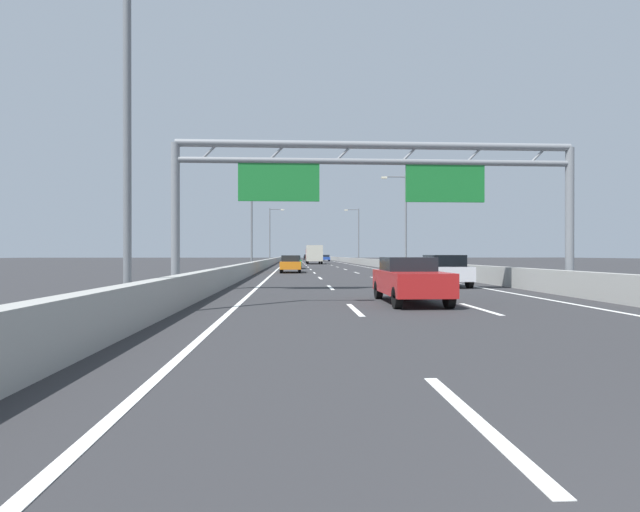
{
  "coord_description": "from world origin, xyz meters",
  "views": [
    {
      "loc": [
        -3.51,
        -0.94,
        1.57
      ],
      "look_at": [
        -0.03,
        63.31,
        1.35
      ],
      "focal_mm": 26.91,
      "sensor_mm": 36.0,
      "label": 1
    }
  ],
  "objects": [
    {
      "name": "lane_dash_right_10",
      "position": [
        1.8,
        93.5,
        0.01
      ],
      "size": [
        0.16,
        3.0,
        0.01
      ],
      "primitive_type": "cube",
      "color": "white",
      "rests_on": "ground_plane"
    },
    {
      "name": "streetlamp_right_far",
      "position": [
        7.47,
        81.85,
        5.4
      ],
      "size": [
        2.58,
        0.28,
        9.5
      ],
      "color": "slate",
      "rests_on": "ground_plane"
    },
    {
      "name": "green_car",
      "position": [
        -3.61,
        51.75,
        0.75
      ],
      "size": [
        1.77,
        4.49,
        1.44
      ],
      "color": "#1E7A38",
      "rests_on": "ground_plane"
    },
    {
      "name": "lane_dash_left_0",
      "position": [
        -1.8,
        3.5,
        0.01
      ],
      "size": [
        0.16,
        3.0,
        0.01
      ],
      "primitive_type": "cube",
      "color": "white",
      "rests_on": "ground_plane"
    },
    {
      "name": "lane_dash_right_5",
      "position": [
        1.8,
        48.5,
        0.01
      ],
      "size": [
        0.16,
        3.0,
        0.01
      ],
      "primitive_type": "cube",
      "color": "white",
      "rests_on": "ground_plane"
    },
    {
      "name": "box_truck",
      "position": [
        -0.23,
        77.99,
        1.66
      ],
      "size": [
        2.5,
        8.87,
        3.02
      ],
      "color": "#B21E19",
      "rests_on": "ground_plane"
    },
    {
      "name": "lane_dash_right_4",
      "position": [
        1.8,
        39.5,
        0.01
      ],
      "size": [
        0.16,
        3.0,
        0.01
      ],
      "primitive_type": "cube",
      "color": "white",
      "rests_on": "ground_plane"
    },
    {
      "name": "lane_dash_right_9",
      "position": [
        1.8,
        84.5,
        0.01
      ],
      "size": [
        0.16,
        3.0,
        0.01
      ],
      "primitive_type": "cube",
      "color": "white",
      "rests_on": "ground_plane"
    },
    {
      "name": "edge_line_left",
      "position": [
        -5.25,
        88.0,
        0.01
      ],
      "size": [
        0.16,
        176.0,
        0.01
      ],
      "primitive_type": "cube",
      "color": "white",
      "rests_on": "ground_plane"
    },
    {
      "name": "white_car",
      "position": [
        3.83,
        22.43,
        0.79
      ],
      "size": [
        1.76,
        4.48,
        1.54
      ],
      "color": "silver",
      "rests_on": "ground_plane"
    },
    {
      "name": "streetlamp_left_far",
      "position": [
        -7.47,
        81.85,
        5.4
      ],
      "size": [
        2.58,
        0.28,
        9.5
      ],
      "color": "slate",
      "rests_on": "ground_plane"
    },
    {
      "name": "streetlamp_left_near",
      "position": [
        -7.47,
        11.34,
        5.4
      ],
      "size": [
        2.58,
        0.28,
        9.5
      ],
      "color": "slate",
      "rests_on": "ground_plane"
    },
    {
      "name": "lane_dash_right_14",
      "position": [
        1.8,
        129.5,
        0.01
      ],
      "size": [
        0.16,
        3.0,
        0.01
      ],
      "primitive_type": "cube",
      "color": "white",
      "rests_on": "ground_plane"
    },
    {
      "name": "yellow_car",
      "position": [
        0.23,
        116.6,
        0.77
      ],
      "size": [
        1.7,
        4.14,
        1.47
      ],
      "color": "yellow",
      "rests_on": "ground_plane"
    },
    {
      "name": "lane_dash_left_14",
      "position": [
        -1.8,
        129.5,
        0.01
      ],
      "size": [
        0.16,
        3.0,
        0.01
      ],
      "primitive_type": "cube",
      "color": "white",
      "rests_on": "ground_plane"
    },
    {
      "name": "barrier_left",
      "position": [
        -6.9,
        110.0,
        0.47
      ],
      "size": [
        0.45,
        220.0,
        0.95
      ],
      "color": "#9E9E99",
      "rests_on": "ground_plane"
    },
    {
      "name": "lane_dash_left_8",
      "position": [
        -1.8,
        75.5,
        0.01
      ],
      "size": [
        0.16,
        3.0,
        0.01
      ],
      "primitive_type": "cube",
      "color": "white",
      "rests_on": "ground_plane"
    },
    {
      "name": "lane_dash_left_9",
      "position": [
        -1.8,
        84.5,
        0.01
      ],
      "size": [
        0.16,
        3.0,
        0.01
      ],
      "primitive_type": "cube",
      "color": "white",
      "rests_on": "ground_plane"
    },
    {
      "name": "lane_dash_left_16",
      "position": [
        -1.8,
        147.5,
        0.01
      ],
      "size": [
        0.16,
        3.0,
        0.01
      ],
      "primitive_type": "cube",
      "color": "white",
      "rests_on": "ground_plane"
    },
    {
      "name": "lane_dash_right_13",
      "position": [
        1.8,
        120.5,
        0.01
      ],
      "size": [
        0.16,
        3.0,
        0.01
      ],
      "primitive_type": "cube",
      "color": "white",
      "rests_on": "ground_plane"
    },
    {
      "name": "lane_dash_right_15",
      "position": [
        1.8,
        138.5,
        0.01
      ],
      "size": [
        0.16,
        3.0,
        0.01
      ],
      "primitive_type": "cube",
      "color": "white",
      "rests_on": "ground_plane"
    },
    {
      "name": "ground_plane",
      "position": [
        0.0,
        100.0,
        0.0
      ],
      "size": [
        260.0,
        260.0,
        0.0
      ],
      "primitive_type": "plane",
      "color": "#2D2D30"
    },
    {
      "name": "lane_dash_right_11",
      "position": [
        1.8,
        102.5,
        0.01
      ],
      "size": [
        0.16,
        3.0,
        0.01
      ],
      "primitive_type": "cube",
      "color": "white",
      "rests_on": "ground_plane"
    },
    {
      "name": "lane_dash_left_13",
      "position": [
        -1.8,
        120.5,
        0.01
      ],
      "size": [
        0.16,
        3.0,
        0.01
      ],
      "primitive_type": "cube",
      "color": "white",
      "rests_on": "ground_plane"
    },
    {
      "name": "sign_gantry",
      "position": [
        -0.14,
        19.22,
        4.84
      ],
      "size": [
        17.22,
        0.36,
        6.36
      ],
      "color": "gray",
      "rests_on": "ground_plane"
    },
    {
      "name": "lane_dash_left_6",
      "position": [
        -1.8,
        57.5,
        0.01
      ],
      "size": [
        0.16,
        3.0,
        0.01
      ],
      "primitive_type": "cube",
      "color": "white",
      "rests_on": "ground_plane"
    },
    {
      "name": "lane_dash_right_3",
      "position": [
        1.8,
        30.5,
        0.01
      ],
      "size": [
        0.16,
        3.0,
        0.01
      ],
      "primitive_type": "cube",
      "color": "white",
      "rests_on": "ground_plane"
    },
    {
      "name": "lane_dash_left_17",
      "position": [
        -1.8,
        156.5,
        0.01
      ],
      "size": [
        0.16,
        3.0,
        0.01
      ],
      "primitive_type": "cube",
      "color": "white",
      "rests_on": "ground_plane"
    },
    {
      "name": "lane_dash_left_10",
      "position": [
        -1.8,
        93.5,
        0.01
      ],
      "size": [
        0.16,
        3.0,
        0.01
      ],
      "primitive_type": "cube",
      "color": "white",
      "rests_on": "ground_plane"
    },
    {
      "name": "lane_dash_left_11",
      "position": [
        -1.8,
        102.5,
        0.01
      ],
      "size": [
        0.16,
        3.0,
        0.01
      ],
      "primitive_type": "cube",
      "color": "white",
      "rests_on": "ground_plane"
    },
    {
      "name": "red_car",
      "position": [
        0.22,
        14.34,
        0.76
      ],
      "size": [
        1.75,
        4.17,
        1.48
      ],
      "color": "red",
      "rests_on": "ground_plane"
    },
    {
      "name": "edge_line_right",
      "position": [
        5.25,
        88.0,
        0.01
      ],
      "size": [
        0.16,
        176.0,
        0.01
      ],
      "primitive_type": "cube",
      "color": "white",
      "rests_on": "ground_plane"
    },
    {
      "name": "lane_dash_right_17",
      "position": [
        1.8,
        156.5,
        0.01
      ],
      "size": [
        0.16,
        3.0,
        0.01
      ],
      "primitive_type": "cube",
      "color": "white",
      "rests_on": "ground_plane"
    },
    {
      "name": "lane_dash_left_15",
      "position": [
        -1.8,
        138.5,
        0.01
      ],
      "size": [
        0.16,
        3.0,
        0.01
      ],
      "primitive_type": "cube",
      "color": "white",
      "rests_on": "ground_plane"
    },
    {
      "name": "lane_dash_left_3",
      "position": [
        -1.8,
        30.5,
        0.01
      ],
      "size": [
        0.16,
        3.0,
        0.01
      ],
      "primitive_type": "cube",
      "color": "white",
      "rests_on": "ground_plane"
    },
    {
      "name": "lane_dash_right_6",
      "position": [
        1.8,
        57.5,
        0.01
      ],
      "size": [
        0.16,
        3.0,
        0.01
      ],
      "primitive_type": "cube",
      "color": "white",
      "rests_on": "ground_plane"
    },
    {
      "name": "lane_dash_left_2",
      "position": [
        -1.8,
        21.5,
        0.01
      ],
      "size": [
        0.16,
        3.0,
        0.01
      ],
      "primitive_type": "cube",
      "color": "white",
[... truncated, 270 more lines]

